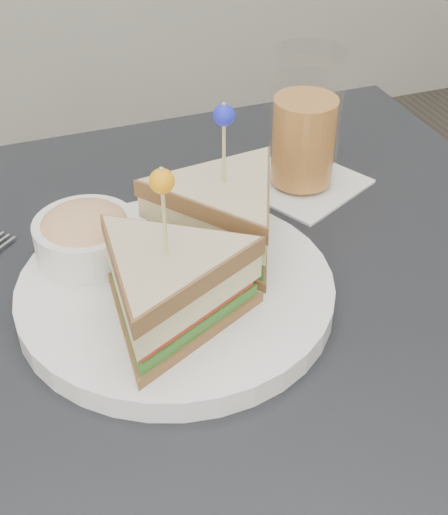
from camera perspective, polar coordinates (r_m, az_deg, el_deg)
table at (r=0.74m, az=-0.47°, el=-8.44°), size 0.80×0.80×0.75m
plate_meal at (r=0.67m, az=-3.40°, el=0.07°), size 0.34×0.32×0.18m
drink_set at (r=0.84m, az=6.41°, el=10.14°), size 0.17×0.17×0.16m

